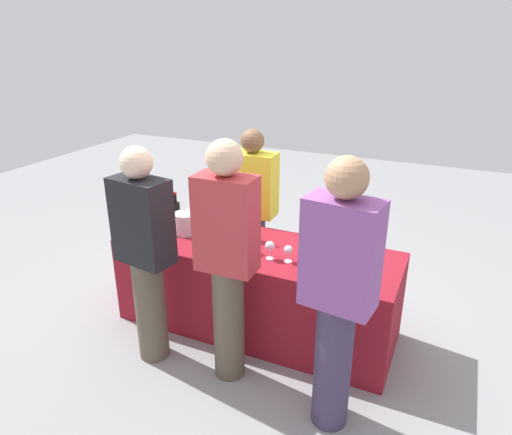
{
  "coord_description": "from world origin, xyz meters",
  "views": [
    {
      "loc": [
        1.38,
        -3.04,
        2.34
      ],
      "look_at": [
        0.0,
        0.0,
        1.0
      ],
      "focal_mm": 32.55,
      "sensor_mm": 36.0,
      "label": 1
    }
  ],
  "objects_px": {
    "guest_0": "(145,251)",
    "wine_bottle_0": "(176,215)",
    "wine_glass_4": "(288,250)",
    "ice_bucket": "(186,223)",
    "wine_glass_3": "(270,246)",
    "wine_bottle_4": "(252,227)",
    "wine_bottle_6": "(331,240)",
    "wine_bottle_5": "(309,240)",
    "wine_bottle_2": "(209,220)",
    "wine_bottle_3": "(234,225)",
    "guest_1": "(227,256)",
    "wine_glass_0": "(171,223)",
    "wine_glass_1": "(206,231)",
    "menu_board": "(214,226)",
    "wine_glass_5": "(325,257)",
    "guest_2": "(338,292)",
    "server_pouring": "(253,208)",
    "wine_glass_2": "(250,241)",
    "wine_bottle_1": "(200,215)"
  },
  "relations": [
    {
      "from": "wine_bottle_3",
      "to": "guest_0",
      "type": "relative_size",
      "value": 0.18
    },
    {
      "from": "server_pouring",
      "to": "menu_board",
      "type": "distance_m",
      "value": 0.79
    },
    {
      "from": "wine_bottle_6",
      "to": "wine_glass_4",
      "type": "bearing_deg",
      "value": -136.91
    },
    {
      "from": "wine_bottle_3",
      "to": "guest_2",
      "type": "bearing_deg",
      "value": -36.89
    },
    {
      "from": "wine_glass_0",
      "to": "guest_0",
      "type": "distance_m",
      "value": 0.64
    },
    {
      "from": "wine_glass_2",
      "to": "wine_glass_5",
      "type": "bearing_deg",
      "value": -3.43
    },
    {
      "from": "wine_bottle_1",
      "to": "guest_1",
      "type": "relative_size",
      "value": 0.18
    },
    {
      "from": "wine_glass_2",
      "to": "wine_glass_4",
      "type": "distance_m",
      "value": 0.32
    },
    {
      "from": "wine_glass_1",
      "to": "wine_bottle_0",
      "type": "bearing_deg",
      "value": 158.83
    },
    {
      "from": "wine_bottle_6",
      "to": "wine_glass_4",
      "type": "height_order",
      "value": "wine_bottle_6"
    },
    {
      "from": "guest_0",
      "to": "server_pouring",
      "type": "bearing_deg",
      "value": 86.78
    },
    {
      "from": "wine_bottle_5",
      "to": "wine_glass_5",
      "type": "distance_m",
      "value": 0.3
    },
    {
      "from": "wine_bottle_4",
      "to": "wine_glass_2",
      "type": "bearing_deg",
      "value": -67.07
    },
    {
      "from": "wine_bottle_1",
      "to": "wine_bottle_5",
      "type": "xyz_separation_m",
      "value": [
        1.02,
        -0.08,
        -0.01
      ]
    },
    {
      "from": "wine_bottle_2",
      "to": "wine_bottle_3",
      "type": "height_order",
      "value": "wine_bottle_2"
    },
    {
      "from": "wine_bottle_4",
      "to": "wine_bottle_1",
      "type": "bearing_deg",
      "value": 174.46
    },
    {
      "from": "wine_glass_1",
      "to": "guest_2",
      "type": "xyz_separation_m",
      "value": [
        1.26,
        -0.66,
        0.11
      ]
    },
    {
      "from": "wine_glass_3",
      "to": "wine_glass_5",
      "type": "xyz_separation_m",
      "value": [
        0.43,
        -0.0,
        0.0
      ]
    },
    {
      "from": "wine_glass_3",
      "to": "wine_bottle_4",
      "type": "bearing_deg",
      "value": 136.69
    },
    {
      "from": "guest_2",
      "to": "wine_bottle_0",
      "type": "bearing_deg",
      "value": 161.3
    },
    {
      "from": "wine_glass_5",
      "to": "menu_board",
      "type": "bearing_deg",
      "value": 145.12
    },
    {
      "from": "wine_bottle_6",
      "to": "wine_bottle_5",
      "type": "bearing_deg",
      "value": -168.52
    },
    {
      "from": "wine_bottle_6",
      "to": "guest_2",
      "type": "height_order",
      "value": "guest_2"
    },
    {
      "from": "wine_bottle_6",
      "to": "wine_glass_5",
      "type": "height_order",
      "value": "wine_bottle_6"
    },
    {
      "from": "guest_2",
      "to": "wine_glass_3",
      "type": "bearing_deg",
      "value": 146.29
    },
    {
      "from": "wine_bottle_2",
      "to": "wine_glass_3",
      "type": "xyz_separation_m",
      "value": [
        0.66,
        -0.25,
        -0.01
      ]
    },
    {
      "from": "guest_0",
      "to": "menu_board",
      "type": "bearing_deg",
      "value": 110.81
    },
    {
      "from": "guest_1",
      "to": "guest_0",
      "type": "bearing_deg",
      "value": -176.06
    },
    {
      "from": "wine_glass_0",
      "to": "wine_bottle_5",
      "type": "bearing_deg",
      "value": 6.6
    },
    {
      "from": "wine_glass_3",
      "to": "ice_bucket",
      "type": "distance_m",
      "value": 0.84
    },
    {
      "from": "wine_bottle_4",
      "to": "guest_0",
      "type": "bearing_deg",
      "value": -121.43
    },
    {
      "from": "guest_0",
      "to": "wine_bottle_0",
      "type": "bearing_deg",
      "value": 116.05
    },
    {
      "from": "wine_bottle_3",
      "to": "wine_bottle_4",
      "type": "distance_m",
      "value": 0.15
    },
    {
      "from": "server_pouring",
      "to": "guest_1",
      "type": "relative_size",
      "value": 0.89
    },
    {
      "from": "wine_bottle_2",
      "to": "wine_glass_4",
      "type": "xyz_separation_m",
      "value": [
        0.8,
        -0.23,
        -0.02
      ]
    },
    {
      "from": "server_pouring",
      "to": "guest_2",
      "type": "xyz_separation_m",
      "value": [
        1.15,
        -1.31,
        0.12
      ]
    },
    {
      "from": "wine_glass_2",
      "to": "guest_0",
      "type": "xyz_separation_m",
      "value": [
        -0.57,
        -0.55,
        0.05
      ]
    },
    {
      "from": "wine_bottle_5",
      "to": "wine_glass_4",
      "type": "bearing_deg",
      "value": -114.05
    },
    {
      "from": "wine_glass_4",
      "to": "guest_2",
      "type": "height_order",
      "value": "guest_2"
    },
    {
      "from": "wine_bottle_3",
      "to": "wine_glass_4",
      "type": "distance_m",
      "value": 0.6
    },
    {
      "from": "wine_bottle_0",
      "to": "wine_bottle_2",
      "type": "distance_m",
      "value": 0.31
    },
    {
      "from": "wine_glass_5",
      "to": "wine_glass_3",
      "type": "bearing_deg",
      "value": 179.54
    },
    {
      "from": "guest_0",
      "to": "menu_board",
      "type": "height_order",
      "value": "guest_0"
    },
    {
      "from": "ice_bucket",
      "to": "wine_glass_1",
      "type": "bearing_deg",
      "value": -17.36
    },
    {
      "from": "wine_glass_4",
      "to": "ice_bucket",
      "type": "relative_size",
      "value": 0.64
    },
    {
      "from": "wine_glass_5",
      "to": "guest_1",
      "type": "distance_m",
      "value": 0.72
    },
    {
      "from": "wine_bottle_2",
      "to": "wine_bottle_6",
      "type": "height_order",
      "value": "wine_bottle_6"
    },
    {
      "from": "wine_glass_0",
      "to": "guest_1",
      "type": "xyz_separation_m",
      "value": [
        0.82,
        -0.55,
        0.11
      ]
    },
    {
      "from": "wine_glass_3",
      "to": "menu_board",
      "type": "bearing_deg",
      "value": 135.84
    },
    {
      "from": "wine_glass_0",
      "to": "ice_bucket",
      "type": "xyz_separation_m",
      "value": [
        0.11,
        0.06,
        -0.0
      ]
    }
  ]
}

